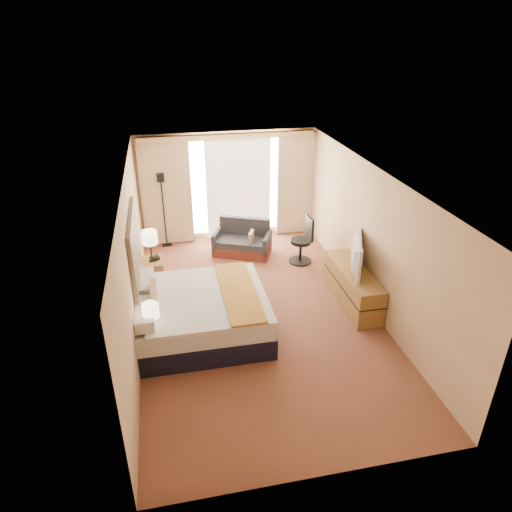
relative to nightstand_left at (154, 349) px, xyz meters
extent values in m
cube|color=#56181C|center=(1.87, 1.05, -0.28)|extent=(4.20, 7.00, 0.02)
cube|color=white|center=(1.87, 1.05, 2.33)|extent=(4.20, 7.00, 0.02)
cube|color=#DAB885|center=(1.87, 4.55, 1.02)|extent=(4.20, 0.02, 2.60)
cube|color=#DAB885|center=(1.87, -2.45, 1.02)|extent=(4.20, 0.02, 2.60)
cube|color=#DAB885|center=(-0.23, 1.05, 1.02)|extent=(0.02, 7.00, 2.60)
cube|color=#DAB885|center=(3.97, 1.05, 1.02)|extent=(0.02, 7.00, 2.60)
cube|color=black|center=(-0.19, 1.25, 1.01)|extent=(0.06, 1.85, 1.50)
cube|color=olive|center=(0.00, 0.00, 0.00)|extent=(0.45, 0.52, 0.55)
cube|color=olive|center=(0.00, 2.50, 0.00)|extent=(0.45, 0.52, 0.55)
cube|color=olive|center=(3.70, 1.05, 0.07)|extent=(0.50, 1.80, 0.70)
cube|color=white|center=(2.12, 4.52, 1.04)|extent=(2.30, 0.02, 2.30)
cube|color=#CBB68F|center=(0.42, 4.43, 0.99)|extent=(1.15, 0.09, 2.50)
cube|color=#CBB68F|center=(3.52, 4.43, 0.99)|extent=(0.90, 0.09, 2.50)
cube|color=white|center=(2.12, 4.48, 0.99)|extent=(1.55, 0.04, 2.50)
cube|color=#DAB885|center=(1.87, 4.39, 2.25)|extent=(4.00, 0.16, 0.12)
cube|color=black|center=(0.82, 0.66, -0.09)|extent=(2.17, 1.96, 0.36)
cube|color=silver|center=(0.82, 0.66, 0.24)|extent=(2.12, 1.91, 0.31)
cube|color=silver|center=(0.90, 0.66, 0.42)|extent=(1.98, 1.98, 0.07)
cube|color=#B28429|center=(1.46, 0.66, 0.47)|extent=(0.57, 1.98, 0.04)
cube|color=silver|center=(-0.08, 0.19, 0.55)|extent=(0.29, 0.81, 0.19)
cube|color=silver|center=(-0.08, 1.14, 0.55)|extent=(0.29, 0.81, 0.19)
cube|color=beige|center=(0.07, 0.66, 0.59)|extent=(0.10, 0.43, 0.37)
cube|color=#5A2419|center=(2.02, 3.50, -0.16)|extent=(1.44, 1.14, 0.23)
cube|color=#323237|center=(2.00, 3.46, 0.02)|extent=(1.30, 0.98, 0.15)
cube|color=#323237|center=(2.13, 3.75, 0.27)|extent=(1.13, 0.60, 0.50)
cube|color=#323237|center=(1.48, 3.74, 0.05)|extent=(0.36, 0.66, 0.41)
cube|color=#323237|center=(2.56, 3.26, 0.05)|extent=(0.36, 0.66, 0.41)
cube|color=beige|center=(2.21, 3.37, 0.18)|extent=(0.20, 0.32, 0.29)
cube|color=black|center=(0.32, 4.35, -0.26)|extent=(0.22, 0.22, 0.02)
cylinder|color=black|center=(0.32, 4.35, 0.54)|extent=(0.03, 0.03, 1.58)
cube|color=black|center=(0.32, 4.35, 1.41)|extent=(0.16, 0.16, 0.18)
cylinder|color=black|center=(3.22, 2.85, -0.26)|extent=(0.51, 0.51, 0.03)
cylinder|color=black|center=(3.22, 2.85, -0.01)|extent=(0.06, 0.06, 0.46)
cylinder|color=black|center=(3.22, 2.85, 0.22)|extent=(0.45, 0.45, 0.07)
cube|color=black|center=(3.40, 2.86, 0.52)|extent=(0.07, 0.41, 0.51)
cube|color=black|center=(0.02, 0.03, 0.29)|extent=(0.09, 0.09, 0.04)
cylinder|color=black|center=(0.02, 0.03, 0.47)|extent=(0.03, 0.03, 0.32)
cylinder|color=#FFECBF|center=(0.02, 0.03, 0.70)|extent=(0.25, 0.25, 0.22)
cube|color=black|center=(0.01, 2.47, 0.30)|extent=(0.11, 0.11, 0.04)
cylinder|color=black|center=(0.01, 2.47, 0.51)|extent=(0.03, 0.03, 0.38)
cylinder|color=#FFECBF|center=(0.01, 2.47, 0.79)|extent=(0.31, 0.31, 0.26)
cube|color=#90C1DF|center=(0.09, -0.05, 0.33)|extent=(0.14, 0.14, 0.10)
cube|color=black|center=(0.07, 2.52, 0.31)|extent=(0.21, 0.19, 0.07)
imported|color=black|center=(3.65, 1.09, 0.75)|extent=(0.55, 1.09, 0.64)
camera|label=1|loc=(0.41, -5.83, 4.51)|focal=32.00mm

